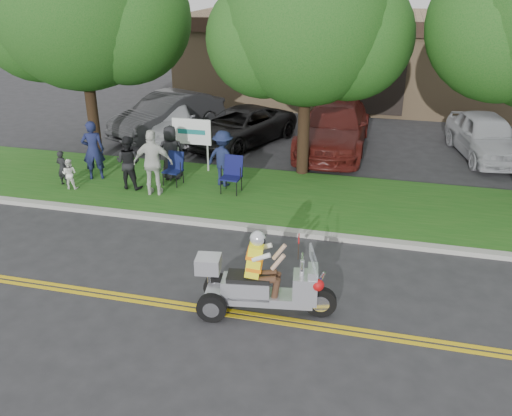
% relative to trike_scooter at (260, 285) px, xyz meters
% --- Properties ---
extents(ground, '(120.00, 120.00, 0.00)m').
position_rel_trike_scooter_xyz_m(ground, '(-0.98, 0.32, -0.60)').
color(ground, '#28282B').
rests_on(ground, ground).
extents(centerline_near, '(60.00, 0.10, 0.01)m').
position_rel_trike_scooter_xyz_m(centerline_near, '(-0.98, -0.26, -0.60)').
color(centerline_near, gold).
rests_on(centerline_near, ground).
extents(centerline_far, '(60.00, 0.10, 0.01)m').
position_rel_trike_scooter_xyz_m(centerline_far, '(-0.98, -0.10, -0.60)').
color(centerline_far, gold).
rests_on(centerline_far, ground).
extents(curb, '(60.00, 0.25, 0.12)m').
position_rel_trike_scooter_xyz_m(curb, '(-0.98, 3.37, -0.54)').
color(curb, '#A8A89E').
rests_on(curb, ground).
extents(grass_verge, '(60.00, 4.00, 0.10)m').
position_rel_trike_scooter_xyz_m(grass_verge, '(-0.98, 5.52, -0.55)').
color(grass_verge, '#195416').
rests_on(grass_verge, ground).
extents(commercial_building, '(18.00, 8.20, 4.00)m').
position_rel_trike_scooter_xyz_m(commercial_building, '(1.02, 19.30, 1.41)').
color(commercial_building, '#9E7F5B').
rests_on(commercial_building, ground).
extents(tree_left, '(6.62, 5.40, 7.78)m').
position_rel_trike_scooter_xyz_m(tree_left, '(-7.41, 7.36, 4.25)').
color(tree_left, '#332114').
rests_on(tree_left, ground).
extents(tree_mid, '(5.88, 4.80, 7.05)m').
position_rel_trike_scooter_xyz_m(tree_mid, '(-0.42, 7.56, 3.83)').
color(tree_mid, '#332114').
rests_on(tree_mid, ground).
extents(business_sign, '(1.25, 0.06, 1.75)m').
position_rel_trike_scooter_xyz_m(business_sign, '(-3.88, 6.92, 0.65)').
color(business_sign, silver).
rests_on(business_sign, ground).
extents(trike_scooter, '(2.63, 0.99, 1.72)m').
position_rel_trike_scooter_xyz_m(trike_scooter, '(0.00, 0.00, 0.00)').
color(trike_scooter, black).
rests_on(trike_scooter, ground).
extents(lawn_chair_a, '(0.57, 0.60, 1.04)m').
position_rel_trike_scooter_xyz_m(lawn_chair_a, '(-2.15, 5.50, 0.09)').
color(lawn_chair_a, black).
rests_on(lawn_chair_a, grass_verge).
extents(lawn_chair_b, '(0.57, 0.58, 0.96)m').
position_rel_trike_scooter_xyz_m(lawn_chair_b, '(-3.98, 5.67, 0.04)').
color(lawn_chair_b, black).
rests_on(lawn_chair_b, grass_verge).
extents(spectator_adult_left, '(0.78, 0.67, 1.79)m').
position_rel_trike_scooter_xyz_m(spectator_adult_left, '(-6.48, 5.46, 0.40)').
color(spectator_adult_left, '#191E45').
rests_on(spectator_adult_left, grass_verge).
extents(spectator_adult_mid, '(0.79, 0.63, 1.56)m').
position_rel_trike_scooter_xyz_m(spectator_adult_mid, '(-5.12, 5.01, 0.28)').
color(spectator_adult_mid, black).
rests_on(spectator_adult_mid, grass_verge).
extents(spectator_adult_right, '(1.16, 0.65, 1.87)m').
position_rel_trike_scooter_xyz_m(spectator_adult_right, '(-4.22, 4.75, 0.44)').
color(spectator_adult_right, silver).
rests_on(spectator_adult_right, grass_verge).
extents(spectator_chair_a, '(1.19, 0.89, 1.65)m').
position_rel_trike_scooter_xyz_m(spectator_chair_a, '(-2.54, 5.89, 0.33)').
color(spectator_chair_a, '#182144').
rests_on(spectator_chair_a, grass_verge).
extents(spectator_chair_b, '(0.94, 0.78, 1.64)m').
position_rel_trike_scooter_xyz_m(spectator_chair_b, '(-4.22, 6.02, 0.32)').
color(spectator_chair_b, black).
rests_on(spectator_chair_b, grass_verge).
extents(child_left, '(0.41, 0.29, 1.04)m').
position_rel_trike_scooter_xyz_m(child_left, '(-7.13, 4.75, 0.03)').
color(child_left, black).
rests_on(child_left, grass_verge).
extents(child_right, '(0.47, 0.39, 0.90)m').
position_rel_trike_scooter_xyz_m(child_right, '(-6.78, 4.54, -0.05)').
color(child_right, white).
rests_on(child_right, grass_verge).
extents(parked_car_far_left, '(3.17, 4.55, 1.44)m').
position_rel_trike_scooter_xyz_m(parked_car_far_left, '(-5.98, 10.41, 0.12)').
color(parked_car_far_left, '#B8BAC0').
rests_on(parked_car_far_left, ground).
extents(parked_car_left, '(3.46, 5.14, 1.60)m').
position_rel_trike_scooter_xyz_m(parked_car_left, '(-6.29, 10.74, 0.20)').
color(parked_car_left, '#2A2A2C').
rests_on(parked_car_left, ground).
extents(parked_car_mid, '(3.92, 5.23, 1.32)m').
position_rel_trike_scooter_xyz_m(parked_car_mid, '(-3.27, 10.23, 0.06)').
color(parked_car_mid, black).
rests_on(parked_car_mid, ground).
extents(parked_car_right, '(2.33, 5.70, 1.65)m').
position_rel_trike_scooter_xyz_m(parked_car_right, '(0.14, 10.47, 0.22)').
color(parked_car_right, '#531713').
rests_on(parked_car_right, ground).
extents(parked_car_far_right, '(2.64, 4.68, 1.50)m').
position_rel_trike_scooter_xyz_m(parked_car_far_right, '(5.27, 10.87, 0.15)').
color(parked_car_far_right, '#B4B5BB').
rests_on(parked_car_far_right, ground).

